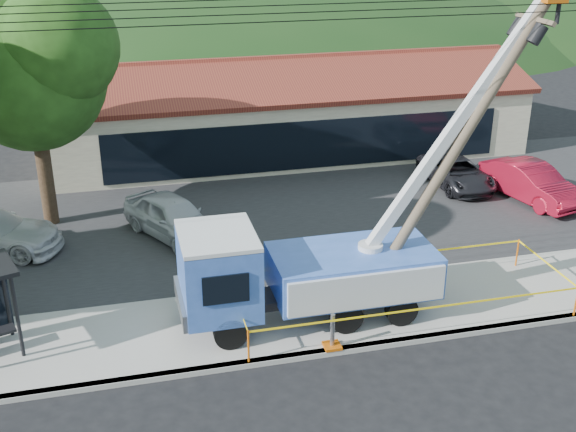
# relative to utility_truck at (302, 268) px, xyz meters

# --- Properties ---
(ground) EXTENTS (120.00, 120.00, 0.00)m
(ground) POSITION_rel_utility_truck_xyz_m (-0.49, -3.95, -1.76)
(ground) COLOR black
(ground) RESTS_ON ground
(curb) EXTENTS (60.00, 0.25, 0.15)m
(curb) POSITION_rel_utility_truck_xyz_m (-0.49, -1.85, -1.68)
(curb) COLOR #ACA7A1
(curb) RESTS_ON ground
(sidewalk) EXTENTS (60.00, 4.00, 0.15)m
(sidewalk) POSITION_rel_utility_truck_xyz_m (-0.49, 0.05, -1.68)
(sidewalk) COLOR #ACA7A1
(sidewalk) RESTS_ON ground
(parking_lot) EXTENTS (60.00, 12.00, 0.10)m
(parking_lot) POSITION_rel_utility_truck_xyz_m (-0.49, 8.05, -1.71)
(parking_lot) COLOR #28282B
(parking_lot) RESTS_ON ground
(strip_mall) EXTENTS (22.50, 8.53, 4.67)m
(strip_mall) POSITION_rel_utility_truck_xyz_m (3.51, 16.03, 0.13)
(strip_mall) COLOR #C1B599
(strip_mall) RESTS_ON ground
(tree_lot) EXTENTS (6.30, 5.60, 8.94)m
(tree_lot) POSITION_rel_utility_truck_xyz_m (-7.49, 9.05, 4.45)
(tree_lot) COLOR #332316
(tree_lot) RESTS_ON ground
(hill_center) EXTENTS (89.60, 64.00, 32.00)m
(hill_center) POSITION_rel_utility_truck_xyz_m (9.51, 51.05, -1.76)
(hill_center) COLOR #143312
(hill_center) RESTS_ON ground
(hill_east) EXTENTS (72.80, 52.00, 26.00)m
(hill_east) POSITION_rel_utility_truck_xyz_m (29.51, 51.05, -1.76)
(hill_east) COLOR #143312
(hill_east) RESTS_ON ground
(utility_truck) EXTENTS (10.61, 3.98, 9.27)m
(utility_truck) POSITION_rel_utility_truck_xyz_m (0.00, 0.00, 0.00)
(utility_truck) COLOR black
(utility_truck) RESTS_ON ground
(leaning_pole) EXTENTS (5.34, 1.80, 9.17)m
(leaning_pole) POSITION_rel_utility_truck_xyz_m (4.46, -0.11, 3.36)
(leaning_pole) COLOR brown
(leaning_pole) RESTS_ON ground
(caution_tape) EXTENTS (9.82, 3.34, 0.97)m
(caution_tape) POSITION_rel_utility_truck_xyz_m (2.93, -0.22, -0.89)
(caution_tape) COLOR #CF580B
(caution_tape) RESTS_ON ground
(car_silver) EXTENTS (3.77, 4.81, 1.53)m
(car_silver) POSITION_rel_utility_truck_xyz_m (-3.08, 6.67, -1.76)
(car_silver) COLOR silver
(car_silver) RESTS_ON ground
(car_red) EXTENTS (2.65, 4.89, 1.53)m
(car_red) POSITION_rel_utility_truck_xyz_m (11.47, 6.68, -1.76)
(car_red) COLOR #A71028
(car_red) RESTS_ON ground
(car_dark) EXTENTS (2.14, 4.42, 1.21)m
(car_dark) POSITION_rel_utility_truck_xyz_m (9.26, 8.93, -1.76)
(car_dark) COLOR black
(car_dark) RESTS_ON ground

